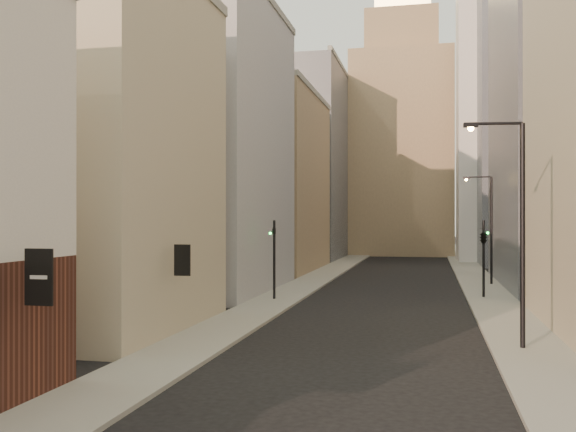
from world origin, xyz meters
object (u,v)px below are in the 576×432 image
object	(u,v)px
traffic_light_left	(274,243)
traffic_light_right	(484,239)
white_tower	(492,104)
streetlamp_far	(488,223)
clock_tower	(402,131)
streetlamp_mid	(516,220)

from	to	relation	value
traffic_light_left	traffic_light_right	distance (m)	13.27
white_tower	streetlamp_far	world-z (taller)	white_tower
traffic_light_left	traffic_light_right	bearing A→B (deg)	-139.67
clock_tower	traffic_light_left	xyz separation A→B (m)	(-5.67, -54.46, -14.05)
clock_tower	streetlamp_far	bearing A→B (deg)	-79.13
traffic_light_left	streetlamp_mid	bearing A→B (deg)	159.55
streetlamp_mid	traffic_light_left	bearing A→B (deg)	127.41
white_tower	traffic_light_right	world-z (taller)	white_tower
white_tower	streetlamp_mid	xyz separation A→B (m)	(-4.00, -52.97, -13.54)
clock_tower	white_tower	distance (m)	17.83
streetlamp_mid	traffic_light_right	world-z (taller)	streetlamp_mid
streetlamp_mid	traffic_light_left	xyz separation A→B (m)	(-12.67, 12.52, -1.48)
clock_tower	traffic_light_right	world-z (taller)	clock_tower
clock_tower	traffic_light_right	xyz separation A→B (m)	(7.08, -50.77, -13.80)
streetlamp_far	traffic_light_left	size ratio (longest dim) A/B	1.67
clock_tower	streetlamp_mid	distance (m)	68.50
traffic_light_left	white_tower	bearing A→B (deg)	-88.19
traffic_light_left	traffic_light_right	xyz separation A→B (m)	(12.75, 3.69, 0.25)
traffic_light_left	traffic_light_right	size ratio (longest dim) A/B	1.00
streetlamp_mid	streetlamp_far	distance (m)	24.76
streetlamp_mid	traffic_light_right	distance (m)	16.25
clock_tower	traffic_light_left	distance (m)	56.52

